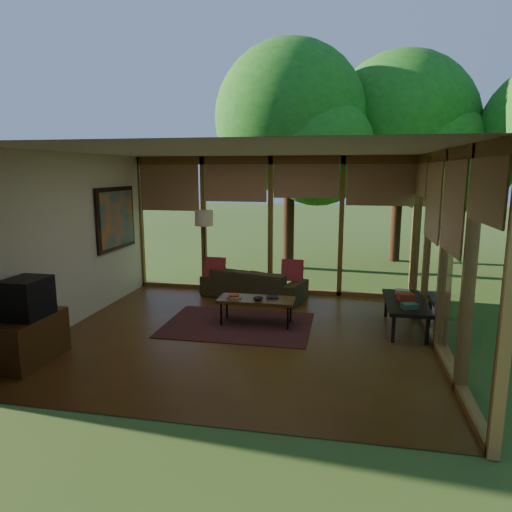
% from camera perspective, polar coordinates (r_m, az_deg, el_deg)
% --- Properties ---
extents(floor, '(5.50, 5.50, 0.00)m').
position_cam_1_polar(floor, '(6.94, -1.61, -9.79)').
color(floor, brown).
rests_on(floor, ground).
extents(ceiling, '(5.50, 5.50, 0.00)m').
position_cam_1_polar(ceiling, '(6.51, -1.74, 13.08)').
color(ceiling, silver).
rests_on(ceiling, ground).
extents(wall_left, '(0.04, 5.00, 2.70)m').
position_cam_1_polar(wall_left, '(7.68, -22.14, 1.82)').
color(wall_left, silver).
rests_on(wall_left, ground).
extents(wall_front, '(5.50, 0.04, 2.70)m').
position_cam_1_polar(wall_front, '(4.24, -9.13, -4.13)').
color(wall_front, silver).
rests_on(wall_front, ground).
extents(window_wall_back, '(5.50, 0.12, 2.70)m').
position_cam_1_polar(window_wall_back, '(9.02, 1.82, 3.81)').
color(window_wall_back, brown).
rests_on(window_wall_back, ground).
extents(window_wall_right, '(0.12, 5.00, 2.70)m').
position_cam_1_polar(window_wall_right, '(6.57, 22.44, 0.43)').
color(window_wall_right, brown).
rests_on(window_wall_right, ground).
extents(tree_nw, '(3.63, 3.63, 5.48)m').
position_cam_1_polar(tree_nw, '(11.53, 4.30, 16.76)').
color(tree_nw, '#341F12').
rests_on(tree_nw, ground).
extents(tree_ne, '(3.89, 3.89, 5.46)m').
position_cam_1_polar(tree_ne, '(12.95, 17.66, 14.95)').
color(tree_ne, '#341F12').
rests_on(tree_ne, ground).
extents(rug, '(2.30, 1.63, 0.01)m').
position_cam_1_polar(rug, '(7.35, -2.27, -8.57)').
color(rug, maroon).
rests_on(rug, floor).
extents(sofa, '(2.10, 1.24, 0.57)m').
position_cam_1_polar(sofa, '(8.78, -0.30, -3.44)').
color(sofa, '#3A351D').
rests_on(sofa, floor).
extents(pillow_left, '(0.39, 0.21, 0.41)m').
position_cam_1_polar(pillow_left, '(8.84, -5.14, -1.47)').
color(pillow_left, maroon).
rests_on(pillow_left, sofa).
extents(pillow_right, '(0.40, 0.22, 0.42)m').
position_cam_1_polar(pillow_right, '(8.55, 4.57, -1.83)').
color(pillow_right, maroon).
rests_on(pillow_right, sofa).
extents(ct_book_lower, '(0.23, 0.19, 0.03)m').
position_cam_1_polar(ct_book_lower, '(7.28, -2.77, -5.17)').
color(ct_book_lower, '#AFA79F').
rests_on(ct_book_lower, coffee_table).
extents(ct_book_upper, '(0.17, 0.14, 0.03)m').
position_cam_1_polar(ct_book_upper, '(7.27, -2.77, -4.96)').
color(ct_book_upper, '#992D16').
rests_on(ct_book_upper, coffee_table).
extents(ct_book_side, '(0.21, 0.18, 0.03)m').
position_cam_1_polar(ct_book_side, '(7.29, 2.08, -5.16)').
color(ct_book_side, '#161732').
rests_on(ct_book_side, coffee_table).
extents(ct_bowl, '(0.16, 0.16, 0.07)m').
position_cam_1_polar(ct_bowl, '(7.14, 0.27, -5.29)').
color(ct_bowl, black).
rests_on(ct_bowl, coffee_table).
extents(media_cabinet, '(0.50, 1.00, 0.60)m').
position_cam_1_polar(media_cabinet, '(6.59, -26.47, -9.30)').
color(media_cabinet, '#553517').
rests_on(media_cabinet, floor).
extents(television, '(0.45, 0.55, 0.50)m').
position_cam_1_polar(television, '(6.42, -26.74, -4.69)').
color(television, black).
rests_on(television, media_cabinet).
extents(console_book_a, '(0.26, 0.22, 0.08)m').
position_cam_1_polar(console_book_a, '(6.99, 18.63, -5.95)').
color(console_book_a, '#2F5343').
rests_on(console_book_a, side_console).
extents(console_book_b, '(0.26, 0.22, 0.11)m').
position_cam_1_polar(console_book_b, '(7.41, 18.20, -4.87)').
color(console_book_b, '#992D16').
rests_on(console_book_b, side_console).
extents(console_book_c, '(0.24, 0.19, 0.06)m').
position_cam_1_polar(console_book_c, '(7.80, 17.84, -4.26)').
color(console_book_c, '#AFA79F').
rests_on(console_book_c, side_console).
extents(floor_lamp, '(0.36, 0.36, 1.65)m').
position_cam_1_polar(floor_lamp, '(9.08, -6.52, 4.14)').
color(floor_lamp, black).
rests_on(floor_lamp, floor).
extents(coffee_table, '(1.20, 0.50, 0.43)m').
position_cam_1_polar(coffee_table, '(7.27, 0.03, -5.59)').
color(coffee_table, '#553517').
rests_on(coffee_table, floor).
extents(side_console, '(0.60, 1.40, 0.46)m').
position_cam_1_polar(side_console, '(7.39, 18.20, -5.70)').
color(side_console, black).
rests_on(side_console, floor).
extents(wall_painting, '(0.06, 1.35, 1.15)m').
position_cam_1_polar(wall_painting, '(8.83, -17.09, 4.50)').
color(wall_painting, black).
rests_on(wall_painting, wall_left).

